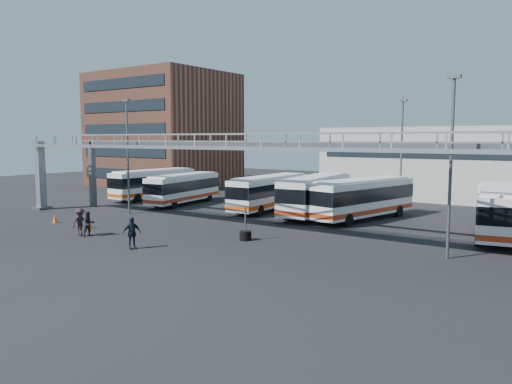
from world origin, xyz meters
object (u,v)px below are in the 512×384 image
Objects in this scene: bus_1 at (183,188)px; bus_0 at (154,183)px; light_pole_mid at (451,157)px; bus_7 at (497,210)px; light_pole_left at (128,150)px; cone_right at (90,224)px; tire_stack at (245,235)px; bus_5 at (363,197)px; cone_left at (55,219)px; bus_4 at (316,193)px; light_pole_back at (401,150)px; pedestrian_b at (89,224)px; pedestrian_d at (132,233)px; pedestrian_c at (80,222)px; bus_3 at (269,191)px.

bus_0 is at bearing 156.98° from bus_1.
light_pole_mid reaches higher than bus_7.
light_pole_left reaches higher than cone_right.
light_pole_left reaches higher than bus_1.
bus_5 is at bearing 76.76° from tire_stack.
cone_left is 16.94m from tire_stack.
bus_7 is 33.25m from cone_left.
bus_5 reaches higher than cone_right.
bus_0 is 20.65m from bus_4.
light_pole_left and light_pole_back have the same top height.
pedestrian_b is at bearing -156.10° from bus_7.
bus_1 is 14.48m from cone_left.
bus_0 is at bearing 109.15° from cone_left.
pedestrian_c is at bearing 103.71° from pedestrian_d.
cone_left is 0.91× the size of cone_right.
bus_4 reaches higher than bus_7.
bus_1 is 14.75m from bus_4.
bus_3 is at bearing 4.59° from pedestrian_b.
light_pole_left is at bearing -176.79° from bus_7.
bus_7 is at bearing 29.04° from cone_right.
pedestrian_d reaches higher than cone_left.
cone_left is at bearing -135.16° from light_pole_back.
bus_0 reaches higher than pedestrian_c.
bus_0 is at bearing -169.40° from light_pole_back.
bus_5 is (9.35, 0.09, 0.08)m from bus_3.
bus_3 reaches higher than tire_stack.
light_pole_left is 0.94× the size of bus_0.
bus_0 is 16.24× the size of cone_left.
bus_0 is 21.73m from pedestrian_b.
cone_right is (-16.52, -20.78, -5.36)m from light_pole_back.
light_pole_mid is 23.77m from pedestrian_b.
tire_stack is (4.11, 6.14, -0.61)m from pedestrian_d.
bus_5 reaches higher than pedestrian_d.
bus_0 is at bearing 64.26° from pedestrian_d.
light_pole_mid is (28.00, -1.00, 0.00)m from light_pole_left.
pedestrian_c is (5.40, -8.93, -4.75)m from light_pole_left.
cone_right is (9.93, -15.84, -1.45)m from bus_0.
bus_1 is at bearing 145.55° from tire_stack.
pedestrian_b is 2.40× the size of cone_right.
light_pole_mid is at bearing -61.93° from light_pole_back.
bus_5 is 1.01× the size of bus_7.
bus_5 is 22.31m from pedestrian_c.
bus_5 is 25.21m from cone_left.
pedestrian_b is (-8.16, -17.62, -1.05)m from bus_4.
bus_5 is at bearing -35.33° from pedestrian_c.
bus_4 is at bearing 55.66° from cone_right.
bus_3 is (9.76, 1.34, 0.09)m from bus_1.
cone_right is at bearing -83.77° from bus_1.
pedestrian_b is at bearing -77.36° from bus_1.
bus_3 is 19.86m from bus_7.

